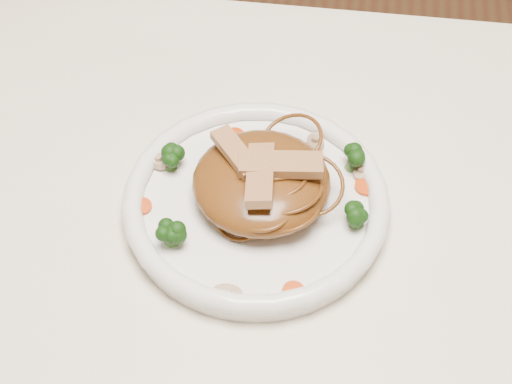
# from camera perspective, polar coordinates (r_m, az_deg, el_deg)

# --- Properties ---
(table) EXTENTS (1.20, 0.80, 0.75)m
(table) POSITION_cam_1_polar(r_m,az_deg,el_deg) (0.79, 2.81, -10.21)
(table) COLOR white
(table) RESTS_ON ground
(plate) EXTENTS (0.28, 0.28, 0.02)m
(plate) POSITION_cam_1_polar(r_m,az_deg,el_deg) (0.74, 0.00, -1.08)
(plate) COLOR white
(plate) RESTS_ON table
(noodle_mound) EXTENTS (0.14, 0.14, 0.04)m
(noodle_mound) POSITION_cam_1_polar(r_m,az_deg,el_deg) (0.72, 0.40, 0.78)
(noodle_mound) COLOR brown
(noodle_mound) RESTS_ON plate
(chicken_a) EXTENTS (0.08, 0.04, 0.01)m
(chicken_a) POSITION_cam_1_polar(r_m,az_deg,el_deg) (0.70, 1.84, 2.05)
(chicken_a) COLOR tan
(chicken_a) RESTS_ON noodle_mound
(chicken_b) EXTENTS (0.05, 0.06, 0.01)m
(chicken_b) POSITION_cam_1_polar(r_m,az_deg,el_deg) (0.71, -1.52, 2.98)
(chicken_b) COLOR tan
(chicken_b) RESTS_ON noodle_mound
(chicken_c) EXTENTS (0.03, 0.08, 0.01)m
(chicken_c) POSITION_cam_1_polar(r_m,az_deg,el_deg) (0.69, 0.33, 1.27)
(chicken_c) COLOR tan
(chicken_c) RESTS_ON noodle_mound
(broccoli_0) EXTENTS (0.03, 0.03, 0.03)m
(broccoli_0) POSITION_cam_1_polar(r_m,az_deg,el_deg) (0.76, 7.21, 2.56)
(broccoli_0) COLOR #10340A
(broccoli_0) RESTS_ON plate
(broccoli_1) EXTENTS (0.03, 0.03, 0.03)m
(broccoli_1) POSITION_cam_1_polar(r_m,az_deg,el_deg) (0.76, -6.46, 2.59)
(broccoli_1) COLOR #10340A
(broccoli_1) RESTS_ON plate
(broccoli_2) EXTENTS (0.04, 0.04, 0.03)m
(broccoli_2) POSITION_cam_1_polar(r_m,az_deg,el_deg) (0.70, -6.36, -2.93)
(broccoli_2) COLOR #10340A
(broccoli_2) RESTS_ON plate
(broccoli_3) EXTENTS (0.03, 0.03, 0.03)m
(broccoli_3) POSITION_cam_1_polar(r_m,az_deg,el_deg) (0.71, 7.55, -1.69)
(broccoli_3) COLOR #10340A
(broccoli_3) RESTS_ON plate
(carrot_0) EXTENTS (0.02, 0.02, 0.00)m
(carrot_0) POSITION_cam_1_polar(r_m,az_deg,el_deg) (0.77, 4.32, 2.75)
(carrot_0) COLOR #CA3C07
(carrot_0) RESTS_ON plate
(carrot_1) EXTENTS (0.02, 0.02, 0.00)m
(carrot_1) POSITION_cam_1_polar(r_m,az_deg,el_deg) (0.74, -8.47, -1.07)
(carrot_1) COLOR #CA3C07
(carrot_1) RESTS_ON plate
(carrot_2) EXTENTS (0.03, 0.03, 0.00)m
(carrot_2) POSITION_cam_1_polar(r_m,az_deg,el_deg) (0.75, 8.21, 0.43)
(carrot_2) COLOR #CA3C07
(carrot_2) RESTS_ON plate
(carrot_3) EXTENTS (0.02, 0.02, 0.00)m
(carrot_3) POSITION_cam_1_polar(r_m,az_deg,el_deg) (0.79, -1.59, 4.20)
(carrot_3) COLOR #CA3C07
(carrot_3) RESTS_ON plate
(carrot_4) EXTENTS (0.02, 0.02, 0.00)m
(carrot_4) POSITION_cam_1_polar(r_m,az_deg,el_deg) (0.67, 2.80, -7.44)
(carrot_4) COLOR #CA3C07
(carrot_4) RESTS_ON plate
(mushroom_0) EXTENTS (0.03, 0.03, 0.01)m
(mushroom_0) POSITION_cam_1_polar(r_m,az_deg,el_deg) (0.67, -2.16, -7.57)
(mushroom_0) COLOR #C4B193
(mushroom_0) RESTS_ON plate
(mushroom_1) EXTENTS (0.02, 0.02, 0.01)m
(mushroom_1) POSITION_cam_1_polar(r_m,az_deg,el_deg) (0.76, 7.81, 1.41)
(mushroom_1) COLOR #C4B193
(mushroom_1) RESTS_ON plate
(mushroom_2) EXTENTS (0.04, 0.04, 0.01)m
(mushroom_2) POSITION_cam_1_polar(r_m,az_deg,el_deg) (0.77, -7.24, 2.28)
(mushroom_2) COLOR #C4B193
(mushroom_2) RESTS_ON plate
(mushroom_3) EXTENTS (0.03, 0.03, 0.01)m
(mushroom_3) POSITION_cam_1_polar(r_m,az_deg,el_deg) (0.79, 4.45, 3.70)
(mushroom_3) COLOR #C4B193
(mushroom_3) RESTS_ON plate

